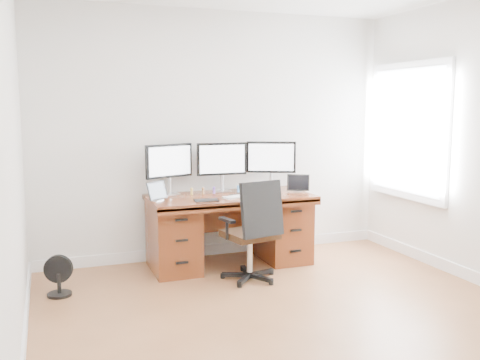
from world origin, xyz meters
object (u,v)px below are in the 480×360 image
object	(u,v)px
desk	(229,227)
floor_fan	(59,277)
office_chair	(252,248)
monitor_center	(222,161)
keyboard	(236,197)

from	to	relation	value
desk	floor_fan	bearing A→B (deg)	-167.42
desk	office_chair	xyz separation A→B (m)	(0.03, -0.59, -0.08)
desk	monitor_center	world-z (taller)	monitor_center
monitor_center	floor_fan	bearing A→B (deg)	-157.82
monitor_center	keyboard	xyz separation A→B (m)	(0.01, -0.41, -0.33)
office_chair	keyboard	world-z (taller)	office_chair
floor_fan	monitor_center	world-z (taller)	monitor_center
desk	office_chair	size ratio (longest dim) A/B	1.72
monitor_center	keyboard	distance (m)	0.53
floor_fan	keyboard	distance (m)	1.85
monitor_center	keyboard	size ratio (longest dim) A/B	2.07
desk	keyboard	bearing A→B (deg)	-86.95
desk	keyboard	distance (m)	0.40
office_chair	keyboard	bearing A→B (deg)	80.94
desk	floor_fan	xyz separation A→B (m)	(-1.73, -0.39, -0.22)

